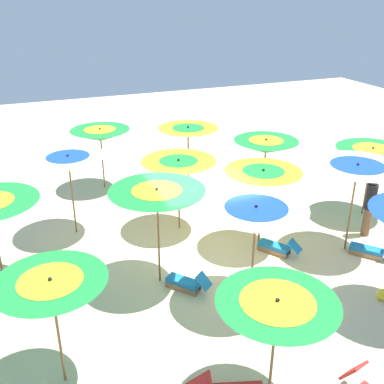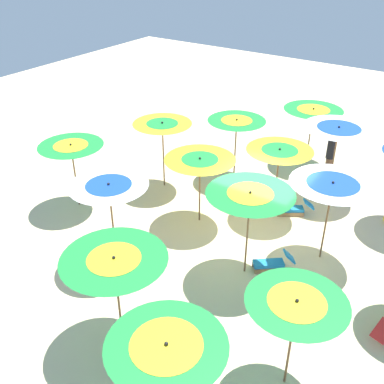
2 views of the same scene
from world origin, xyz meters
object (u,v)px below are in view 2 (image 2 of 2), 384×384
Objects in this scene: beach_umbrella_12 at (72,151)px; beach_umbrella_8 at (109,192)px; beach_umbrella_9 at (200,164)px; lounger_0 at (293,209)px; beach_umbrella_15 at (313,114)px; lounger_3 at (141,351)px; beach_umbrella_4 at (115,265)px; beach_umbrella_6 at (332,189)px; beach_umbrella_0 at (167,352)px; beach_umbrella_14 at (236,126)px; beach_umbrella_11 at (338,132)px; beach_umbrella_5 at (250,199)px; beach_umbrella_10 at (279,154)px; beachgoer_0 at (330,155)px; beach_umbrella_1 at (296,308)px; beach_umbrella_13 at (162,128)px; lounger_4 at (272,263)px; lounger_5 at (347,189)px.

beach_umbrella_8 is at bearing -25.82° from beach_umbrella_12.
beach_umbrella_9 is 1.91× the size of lounger_0.
beach_umbrella_15 is 11.04m from lounger_3.
beach_umbrella_6 is at bearing 63.17° from beach_umbrella_4.
beach_umbrella_14 is (-3.85, 9.16, -0.05)m from beach_umbrella_0.
beach_umbrella_11 is at bearing -98.80° from lounger_3.
beach_umbrella_15 is at bearing 56.42° from beach_umbrella_14.
beach_umbrella_5 is (1.20, 3.55, 0.19)m from beach_umbrella_4.
beach_umbrella_15 is (-0.50, 4.03, -0.06)m from beach_umbrella_10.
beachgoer_0 is (1.22, 9.79, -1.11)m from beach_umbrella_4.
beach_umbrella_6 reaches higher than lounger_3.
beachgoer_0 is (3.23, 7.78, -1.19)m from beach_umbrella_8.
beach_umbrella_1 is 8.60m from beach_umbrella_13.
lounger_4 is at bearing 66.40° from beach_umbrella_4.
beach_umbrella_9 is at bearing 11.42° from lounger_5.
beach_umbrella_8 is at bearing 143.13° from beach_umbrella_0.
beach_umbrella_1 is 9.17m from beachgoer_0.
lounger_5 is (0.55, 0.37, -2.11)m from beach_umbrella_11.
beach_umbrella_10 is at bearing 84.99° from beach_umbrella_4.
beach_umbrella_13 is at bearing 143.74° from beach_umbrella_1.
beach_umbrella_10 is 1.98m from lounger_0.
beach_umbrella_0 is at bearing 62.97° from lounger_0.
beachgoer_0 is at bearing -124.06° from lounger_4.
beach_umbrella_8 reaches higher than beach_umbrella_12.
beach_umbrella_8 is (-2.01, 2.00, 0.08)m from beach_umbrella_4.
lounger_0 is (6.12, 3.45, -1.76)m from beach_umbrella_12.
beachgoer_0 is (1.13, -0.87, -1.05)m from beach_umbrella_15.
beach_umbrella_1 is 6.11m from beach_umbrella_9.
beach_umbrella_5 is 3.94m from lounger_0.
beach_umbrella_12 is (-7.65, -1.82, -0.26)m from beach_umbrella_6.
lounger_5 is at bearing 15.98° from beach_umbrella_14.
beach_umbrella_4 is at bearing 26.95° from lounger_4.
beach_umbrella_1 is 1.02× the size of beach_umbrella_9.
beach_umbrella_10 is 2.13× the size of lounger_4.
beach_umbrella_11 is (1.05, 2.12, 0.23)m from beach_umbrella_10.
beach_umbrella_4 reaches higher than lounger_0.
beach_umbrella_9 is (0.86, 2.91, -0.19)m from beach_umbrella_8.
beach_umbrella_9 is at bearing -126.03° from beach_umbrella_11.
beach_umbrella_0 is 1.02× the size of beach_umbrella_1.
lounger_3 reaches higher than lounger_5.
beach_umbrella_11 is 3.40m from beach_umbrella_14.
beach_umbrella_4 is 0.91× the size of beach_umbrella_11.
beach_umbrella_0 is 11.03m from beachgoer_0.
beach_umbrella_0 is 9.13m from beach_umbrella_13.
beach_umbrella_6 is (2.66, 5.27, 0.14)m from beach_umbrella_4.
beach_umbrella_9 is at bearing 65.10° from beachgoer_0.
beach_umbrella_4 is at bearing -90.46° from beach_umbrella_15.
beach_umbrella_9 reaches higher than lounger_5.
beach_umbrella_4 is 8.90m from beach_umbrella_11.
beach_umbrella_6 is 1.01× the size of beach_umbrella_13.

